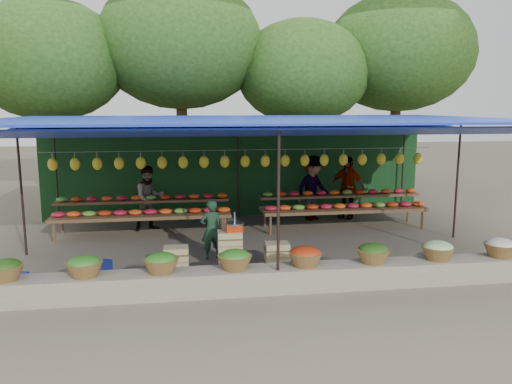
{
  "coord_description": "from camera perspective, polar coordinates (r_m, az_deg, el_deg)",
  "views": [
    {
      "loc": [
        -1.52,
        -10.66,
        3.08
      ],
      "look_at": [
        0.09,
        0.2,
        1.18
      ],
      "focal_mm": 35.0,
      "sensor_mm": 36.0,
      "label": 1
    }
  ],
  "objects": [
    {
      "name": "ground",
      "position": [
        11.2,
        -0.32,
        -6.14
      ],
      "size": [
        60.0,
        60.0,
        0.0
      ],
      "primitive_type": "plane",
      "color": "#695F4D",
      "rests_on": "ground"
    },
    {
      "name": "stone_curb",
      "position": [
        8.56,
        2.32,
        -9.86
      ],
      "size": [
        10.6,
        0.55,
        0.4
      ],
      "primitive_type": "cube",
      "color": "slate",
      "rests_on": "ground"
    },
    {
      "name": "stall_canopy",
      "position": [
        10.85,
        -0.39,
        7.68
      ],
      "size": [
        10.8,
        6.6,
        2.82
      ],
      "color": "black",
      "rests_on": "ground"
    },
    {
      "name": "produce_baskets",
      "position": [
        8.42,
        1.66,
        -7.56
      ],
      "size": [
        8.98,
        0.58,
        0.34
      ],
      "color": "brown",
      "rests_on": "stone_curb"
    },
    {
      "name": "netting_backdrop",
      "position": [
        14.01,
        -2.15,
        2.31
      ],
      "size": [
        10.6,
        0.06,
        2.5
      ],
      "primitive_type": "cube",
      "color": "#1A491F",
      "rests_on": "ground"
    },
    {
      "name": "tree_row",
      "position": [
        16.95,
        -1.61,
        15.31
      ],
      "size": [
        16.51,
        5.5,
        7.12
      ],
      "color": "#3A2615",
      "rests_on": "ground"
    },
    {
      "name": "fruit_table_left",
      "position": [
        12.3,
        -12.81,
        -2.02
      ],
      "size": [
        4.21,
        0.95,
        0.93
      ],
      "color": "#523A20",
      "rests_on": "ground"
    },
    {
      "name": "fruit_table_right",
      "position": [
        12.91,
        9.91,
        -1.37
      ],
      "size": [
        4.21,
        0.95,
        0.93
      ],
      "color": "#523A20",
      "rests_on": "ground"
    },
    {
      "name": "crate_counter",
      "position": [
        9.47,
        -3.16,
        -7.2
      ],
      "size": [
        2.36,
        0.35,
        0.77
      ],
      "color": "tan",
      "rests_on": "ground"
    },
    {
      "name": "weighing_scale",
      "position": [
        9.33,
        -2.45,
        -3.97
      ],
      "size": [
        0.34,
        0.34,
        0.36
      ],
      "color": "red",
      "rests_on": "crate_counter"
    },
    {
      "name": "vendor_seated",
      "position": [
        10.13,
        -5.12,
        -4.31
      ],
      "size": [
        0.49,
        0.37,
        1.23
      ],
      "primitive_type": "imported",
      "rotation": [
        0.0,
        0.0,
        3.33
      ],
      "color": "#1B3C26",
      "rests_on": "ground"
    },
    {
      "name": "customer_left",
      "position": [
        12.68,
        -12.07,
        -0.72
      ],
      "size": [
        0.97,
        0.88,
        1.62
      ],
      "primitive_type": "imported",
      "rotation": [
        0.0,
        0.0,
        0.42
      ],
      "color": "slate",
      "rests_on": "ground"
    },
    {
      "name": "customer_mid",
      "position": [
        13.63,
        6.52,
        0.46
      ],
      "size": [
        1.31,
        1.14,
        1.76
      ],
      "primitive_type": "imported",
      "rotation": [
        0.0,
        0.0,
        0.53
      ],
      "color": "slate",
      "rests_on": "ground"
    },
    {
      "name": "customer_right",
      "position": [
        13.98,
        10.36,
        0.53
      ],
      "size": [
        1.03,
        0.99,
        1.72
      ],
      "primitive_type": "imported",
      "rotation": [
        0.0,
        0.0,
        -0.73
      ],
      "color": "slate",
      "rests_on": "ground"
    },
    {
      "name": "blue_crate_front",
      "position": [
        9.63,
        -17.88,
        -8.38
      ],
      "size": [
        0.6,
        0.52,
        0.3
      ],
      "primitive_type": "cube",
      "rotation": [
        0.0,
        0.0,
        -0.39
      ],
      "color": "navy",
      "rests_on": "ground"
    },
    {
      "name": "blue_crate_back",
      "position": [
        9.56,
        -26.16,
        -9.16
      ],
      "size": [
        0.54,
        0.47,
        0.28
      ],
      "primitive_type": "cube",
      "rotation": [
        0.0,
        0.0,
        -0.35
      ],
      "color": "navy",
      "rests_on": "ground"
    }
  ]
}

